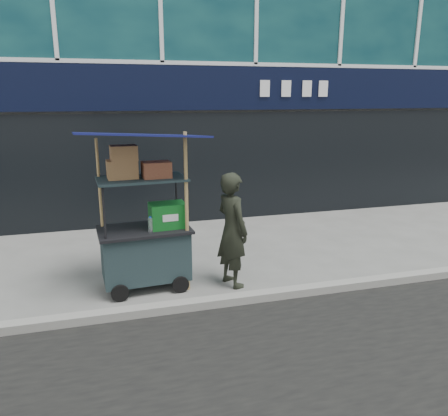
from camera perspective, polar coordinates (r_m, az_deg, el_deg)
name	(u,v)px	position (r m, az deg, el deg)	size (l,w,h in m)	color
ground	(208,300)	(6.20, -2.06, -11.91)	(80.00, 80.00, 0.00)	slate
curb	(212,302)	(6.00, -1.61, -12.22)	(80.00, 0.18, 0.12)	gray
vendor_cart	(146,234)	(6.41, -10.20, -3.34)	(1.81, 1.34, 2.34)	#1B292E
vendor_man	(232,230)	(6.38, 1.08, -2.87)	(0.62, 0.41, 1.71)	black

